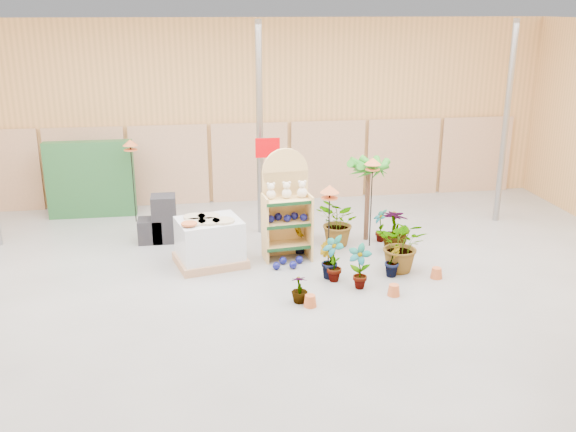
# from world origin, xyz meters

# --- Properties ---
(room) EXTENTS (15.20, 12.10, 4.70)m
(room) POSITION_xyz_m (0.00, 0.91, 2.21)
(room) COLOR gray
(room) RESTS_ON ground
(display_shelf) EXTENTS (0.96, 0.67, 2.17)m
(display_shelf) POSITION_xyz_m (0.33, 2.00, 0.99)
(display_shelf) COLOR tan
(display_shelf) RESTS_ON ground
(teddy_bears) EXTENTS (0.80, 0.20, 0.33)m
(teddy_bears) POSITION_xyz_m (0.36, 1.90, 1.37)
(teddy_bears) COLOR #F8E7CD
(teddy_bears) RESTS_ON display_shelf
(gazing_balls_shelf) EXTENTS (0.80, 0.27, 0.15)m
(gazing_balls_shelf) POSITION_xyz_m (0.33, 1.87, 0.85)
(gazing_balls_shelf) COLOR #0E115D
(gazing_balls_shelf) RESTS_ON display_shelf
(gazing_balls_floor) EXTENTS (0.63, 0.39, 0.15)m
(gazing_balls_floor) POSITION_xyz_m (0.29, 1.45, 0.07)
(gazing_balls_floor) COLOR #0E115D
(gazing_balls_floor) RESTS_ON ground
(pallet_stack) EXTENTS (1.48, 1.33, 0.94)m
(pallet_stack) POSITION_xyz_m (-1.17, 1.80, 0.45)
(pallet_stack) COLOR tan
(pallet_stack) RESTS_ON ground
(charcoal_planters) EXTENTS (0.80, 0.50, 1.00)m
(charcoal_planters) POSITION_xyz_m (-2.17, 3.23, 0.42)
(charcoal_planters) COLOR black
(charcoal_planters) RESTS_ON ground
(trellis_stock) EXTENTS (2.00, 0.30, 1.80)m
(trellis_stock) POSITION_xyz_m (-3.80, 5.20, 0.90)
(trellis_stock) COLOR #22562A
(trellis_stock) RESTS_ON ground
(offer_sign) EXTENTS (0.50, 0.08, 2.20)m
(offer_sign) POSITION_xyz_m (0.10, 2.98, 1.57)
(offer_sign) COLOR gray
(offer_sign) RESTS_ON ground
(bird_table_front) EXTENTS (0.34, 0.34, 1.74)m
(bird_table_front) POSITION_xyz_m (0.96, 0.90, 1.61)
(bird_table_front) COLOR black
(bird_table_front) RESTS_ON ground
(bird_table_right) EXTENTS (0.34, 0.34, 1.88)m
(bird_table_right) POSITION_xyz_m (2.13, 2.30, 1.74)
(bird_table_right) COLOR black
(bird_table_right) RESTS_ON ground
(bird_table_back) EXTENTS (0.34, 0.34, 1.93)m
(bird_table_back) POSITION_xyz_m (-2.78, 4.64, 1.79)
(bird_table_back) COLOR black
(bird_table_back) RESTS_ON ground
(palm) EXTENTS (0.70, 0.70, 1.86)m
(palm) POSITION_xyz_m (2.16, 2.69, 1.59)
(palm) COLOR brown
(palm) RESTS_ON ground
(potted_plant_0) EXTENTS (0.48, 0.54, 0.86)m
(potted_plant_0) POSITION_xyz_m (1.01, 0.66, 0.43)
(potted_plant_0) COLOR #27841E
(potted_plant_0) RESTS_ON ground
(potted_plant_1) EXTENTS (0.44, 0.47, 0.67)m
(potted_plant_1) POSITION_xyz_m (0.94, 0.82, 0.34)
(potted_plant_1) COLOR #27841E
(potted_plant_1) RESTS_ON ground
(potted_plant_3) EXTENTS (0.69, 0.69, 0.92)m
(potted_plant_3) POSITION_xyz_m (2.52, 1.86, 0.46)
(potted_plant_3) COLOR #27841E
(potted_plant_3) RESTS_ON ground
(potted_plant_4) EXTENTS (0.26, 0.38, 0.71)m
(potted_plant_4) POSITION_xyz_m (2.43, 2.53, 0.35)
(potted_plant_4) COLOR #27841E
(potted_plant_4) RESTS_ON ground
(potted_plant_5) EXTENTS (0.31, 0.37, 0.63)m
(potted_plant_5) POSITION_xyz_m (0.63, 2.09, 0.32)
(potted_plant_5) COLOR #27841E
(potted_plant_5) RESTS_ON ground
(potted_plant_6) EXTENTS (1.08, 1.15, 1.01)m
(potted_plant_6) POSITION_xyz_m (1.51, 2.41, 0.51)
(potted_plant_6) COLOR #27841E
(potted_plant_6) RESTS_ON ground
(potted_plant_7) EXTENTS (0.30, 0.30, 0.49)m
(potted_plant_7) POSITION_xyz_m (0.25, -0.12, 0.25)
(potted_plant_7) COLOR #27841E
(potted_plant_7) RESTS_ON ground
(potted_plant_8) EXTENTS (0.51, 0.46, 0.81)m
(potted_plant_8) POSITION_xyz_m (1.38, 0.28, 0.41)
(potted_plant_8) COLOR #27841E
(potted_plant_8) RESTS_ON ground
(potted_plant_9) EXTENTS (0.40, 0.42, 0.60)m
(potted_plant_9) POSITION_xyz_m (2.13, 0.73, 0.30)
(potted_plant_9) COLOR #27841E
(potted_plant_9) RESTS_ON ground
(potted_plant_10) EXTENTS (1.23, 1.19, 1.05)m
(potted_plant_10) POSITION_xyz_m (2.37, 0.92, 0.53)
(potted_plant_10) COLOR #27841E
(potted_plant_10) RESTS_ON ground
(potted_plant_11) EXTENTS (0.41, 0.41, 0.70)m
(potted_plant_11) POSITION_xyz_m (0.82, 2.90, 0.35)
(potted_plant_11) COLOR #27841E
(potted_plant_11) RESTS_ON ground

